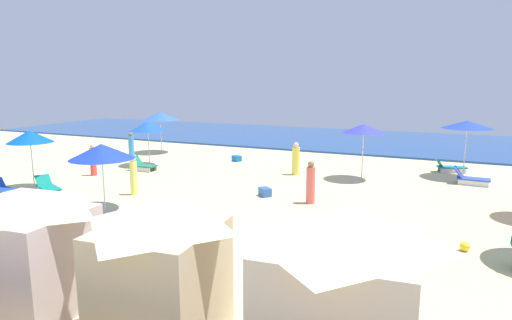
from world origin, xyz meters
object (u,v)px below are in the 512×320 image
object	(u,v)px
cabana_2	(161,269)
umbrella_6	(148,126)
beachgoer_0	(311,184)
umbrella_4	(467,125)
umbrella_0	(102,151)
beachgoer_3	(296,160)
umbrella_2	(364,128)
beachgoer_2	(131,146)
lounge_chair_3_1	(3,189)
cooler_box_2	(237,158)
beachgoer_4	(93,161)
umbrella_3	(30,137)
beach_ball_0	(465,246)
umbrella_1	(160,116)
cabana_3	(338,300)
lounge_chair_4_0	(450,167)
cooler_box_1	(265,192)
lounge_chair_3_0	(48,187)
beachgoer_1	(134,176)
cabana_1	(27,247)
lounge_chair_4_1	(470,178)
lounge_chair_6_0	(143,165)

from	to	relation	value
cabana_2	umbrella_6	size ratio (longest dim) A/B	1.08
cabana_2	beachgoer_0	distance (m)	9.41
umbrella_4	umbrella_6	xyz separation A→B (m)	(-15.18, -3.52, -0.39)
umbrella_0	beachgoer_0	size ratio (longest dim) A/B	1.48
beachgoer_3	beachgoer_0	bearing A→B (deg)	-169.86
umbrella_2	umbrella_6	xyz separation A→B (m)	(-10.95, -1.23, -0.26)
beachgoer_0	beachgoer_2	xyz separation A→B (m)	(-12.33, 4.95, -0.03)
lounge_chair_3_1	beachgoer_0	xyz separation A→B (m)	(11.42, 3.81, 0.52)
cooler_box_2	beachgoer_4	bearing A→B (deg)	81.79
lounge_chair_3_1	beachgoer_0	distance (m)	12.06
umbrella_3	beach_ball_0	distance (m)	16.49
umbrella_1	umbrella_2	bearing A→B (deg)	-10.96
cabana_3	cabana_2	bearing A→B (deg)	175.38
lounge_chair_4_0	cooler_box_1	world-z (taller)	lounge_chair_4_0
lounge_chair_3_0	umbrella_1	bearing A→B (deg)	34.20
cabana_2	lounge_chair_3_1	xyz separation A→B (m)	(-11.67, 5.57, -1.07)
umbrella_4	beachgoer_1	distance (m)	14.87
umbrella_6	cooler_box_1	world-z (taller)	umbrella_6
cabana_3	beachgoer_1	bearing A→B (deg)	137.92
umbrella_1	beach_ball_0	world-z (taller)	umbrella_1
lounge_chair_3_0	beachgoer_0	world-z (taller)	beachgoer_0
cabana_2	beachgoer_1	distance (m)	10.44
cabana_3	beachgoer_0	world-z (taller)	cabana_3
umbrella_3	cabana_1	bearing A→B (deg)	-39.78
cooler_box_2	lounge_chair_3_1	bearing A→B (deg)	92.17
cabana_2	lounge_chair_4_1	bearing A→B (deg)	66.52
lounge_chair_4_0	beachgoer_4	world-z (taller)	beachgoer_4
lounge_chair_4_0	beach_ball_0	size ratio (longest dim) A/B	5.95
umbrella_6	cabana_2	bearing A→B (deg)	-51.64
lounge_chair_6_0	beachgoer_3	size ratio (longest dim) A/B	0.81
lounge_chair_4_0	beachgoer_2	world-z (taller)	beachgoer_2
umbrella_2	umbrella_4	world-z (taller)	umbrella_4
umbrella_3	beachgoer_3	bearing A→B (deg)	37.80
lounge_chair_4_0	beachgoer_0	xyz separation A→B (m)	(-4.59, -8.18, 0.50)
beachgoer_2	beach_ball_0	bearing A→B (deg)	17.26
umbrella_4	beach_ball_0	bearing A→B (deg)	-90.28
lounge_chair_6_0	umbrella_0	bearing A→B (deg)	-154.50
beachgoer_1	umbrella_4	bearing A→B (deg)	146.19
lounge_chair_4_0	cabana_3	bearing A→B (deg)	157.44
umbrella_4	beachgoer_0	xyz separation A→B (m)	(-5.18, -7.08, -1.73)
umbrella_6	beach_ball_0	bearing A→B (deg)	-22.67
umbrella_0	beachgoer_3	bearing A→B (deg)	63.31
umbrella_3	beachgoer_2	world-z (taller)	umbrella_3
beachgoer_1	beachgoer_4	distance (m)	4.61
cabana_2	umbrella_0	xyz separation A→B (m)	(-6.54, 5.63, 0.77)
beach_ball_0	umbrella_4	bearing A→B (deg)	89.72
umbrella_4	lounge_chair_4_1	size ratio (longest dim) A/B	1.77
lounge_chair_3_1	beachgoer_1	world-z (taller)	beachgoer_1
cabana_2	beachgoer_1	bearing A→B (deg)	127.61
umbrella_3	lounge_chair_4_0	world-z (taller)	umbrella_3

